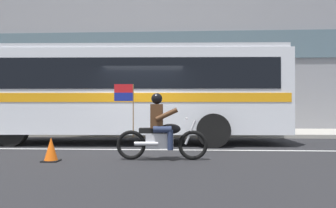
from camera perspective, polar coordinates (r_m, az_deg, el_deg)
name	(u,v)px	position (r m, az deg, el deg)	size (l,w,h in m)	color
ground_plane	(143,147)	(10.54, -4.22, -7.24)	(60.00, 60.00, 0.00)	black
sidewalk_curb	(157,132)	(15.59, -1.77, -4.77)	(28.00, 3.80, 0.15)	#A39E93
lane_center_stripe	(140,150)	(9.95, -4.67, -7.62)	(26.60, 0.14, 0.01)	silver
office_building_facade	(161,11)	(18.53, -1.13, 15.36)	(28.00, 0.89, 12.58)	gray
transit_bus	(124,88)	(11.80, -7.41, 2.64)	(10.90, 2.99, 3.22)	silver
motorcycle_with_rider	(161,131)	(7.99, -1.21, -4.61)	(2.20, 0.64, 1.78)	black
traffic_cone	(51,150)	(8.22, -19.02, -7.32)	(0.36, 0.36, 0.55)	#EA590F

